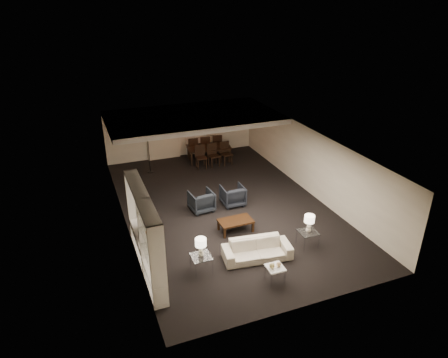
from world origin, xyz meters
name	(u,v)px	position (x,y,z in m)	size (l,w,h in m)	color
floor	(224,206)	(0.00, 0.00, 0.00)	(11.00, 11.00, 0.00)	black
ceiling	(224,141)	(0.00, 0.00, 2.50)	(7.00, 11.00, 0.02)	silver
wall_back	(181,130)	(0.00, 5.50, 1.25)	(7.00, 0.02, 2.50)	#C1B49B
wall_front	(309,265)	(0.00, -5.50, 1.25)	(7.00, 0.02, 2.50)	#C1B49B
wall_left	(123,191)	(-3.50, 0.00, 1.25)	(0.02, 11.00, 2.50)	#C1B49B
wall_right	(310,161)	(3.50, 0.00, 1.25)	(0.02, 11.00, 2.50)	#C1B49B
ceiling_soffit	(193,117)	(0.00, 3.50, 2.40)	(7.00, 4.00, 0.20)	silver
curtains	(163,134)	(-0.90, 5.42, 1.20)	(1.50, 0.12, 2.40)	beige
door	(196,133)	(0.70, 5.47, 1.05)	(0.90, 0.05, 2.10)	silver
painting	(223,119)	(2.10, 5.46, 1.55)	(0.95, 0.04, 0.65)	#142D38
media_unit	(145,233)	(-3.31, -2.60, 1.18)	(0.38, 3.40, 2.35)	white
pendant_light	(200,128)	(0.30, 3.50, 1.92)	(0.52, 0.52, 0.24)	#D8591E
sofa	(257,250)	(-0.24, -3.26, 0.29)	(1.98, 0.78, 0.58)	beige
coffee_table	(236,225)	(-0.24, -1.66, 0.20)	(1.09, 0.64, 0.39)	black
armchair_left	(201,201)	(-0.84, 0.04, 0.37)	(0.79, 0.81, 0.74)	black
armchair_right	(233,195)	(0.36, 0.04, 0.37)	(0.79, 0.81, 0.74)	black
side_table_left	(201,264)	(-1.94, -3.26, 0.25)	(0.54, 0.54, 0.51)	white
side_table_right	(307,239)	(1.46, -3.26, 0.25)	(0.54, 0.54, 0.51)	white
table_lamp_left	(201,248)	(-1.94, -3.26, 0.79)	(0.31, 0.31, 0.56)	beige
table_lamp_right	(309,224)	(1.46, -3.26, 0.79)	(0.31, 0.31, 0.56)	silver
marble_table	(275,274)	(-0.24, -4.36, 0.23)	(0.45, 0.45, 0.45)	white
gold_gourd_a	(272,266)	(-0.34, -4.36, 0.53)	(0.15, 0.15, 0.15)	#D3BE70
gold_gourd_b	(279,264)	(-0.14, -4.36, 0.52)	(0.13, 0.13, 0.13)	#E3B678
television	(142,225)	(-3.28, -1.95, 1.03)	(0.13, 0.98, 0.57)	black
vase_blue	(152,253)	(-3.31, -3.57, 1.15)	(0.17, 0.17, 0.18)	#2936B3
vase_amber	(149,232)	(-3.31, -3.32, 1.64)	(0.16, 0.16, 0.17)	#B5733C
floor_speaker	(152,224)	(-2.87, -1.20, 0.56)	(0.12, 0.12, 1.12)	black
dining_table	(209,154)	(0.95, 4.33, 0.35)	(1.96, 1.09, 0.69)	black
chair_nl	(201,157)	(0.35, 3.68, 0.51)	(0.47, 0.47, 1.02)	black
chair_nm	(214,155)	(0.95, 3.68, 0.51)	(0.47, 0.47, 1.02)	black
chair_nr	(226,154)	(1.55, 3.68, 0.51)	(0.47, 0.47, 1.02)	black
chair_fl	(192,148)	(0.35, 4.98, 0.51)	(0.47, 0.47, 1.02)	black
chair_fm	(204,146)	(0.95, 4.98, 0.51)	(0.47, 0.47, 1.02)	black
chair_fr	(216,144)	(1.55, 4.98, 0.51)	(0.47, 0.47, 1.02)	black
floor_lamp	(149,153)	(-1.85, 4.05, 0.88)	(0.25, 0.25, 1.76)	black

